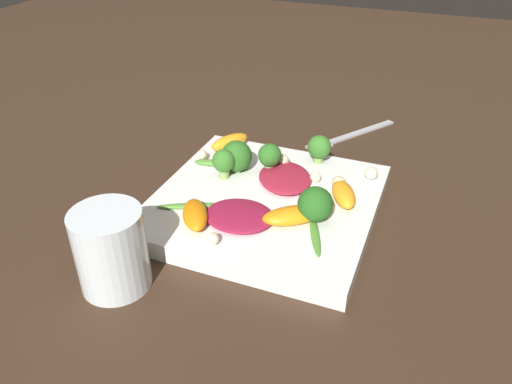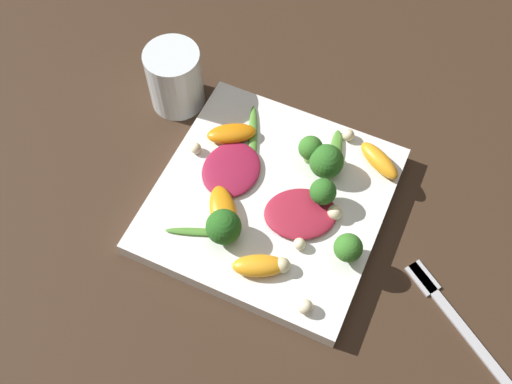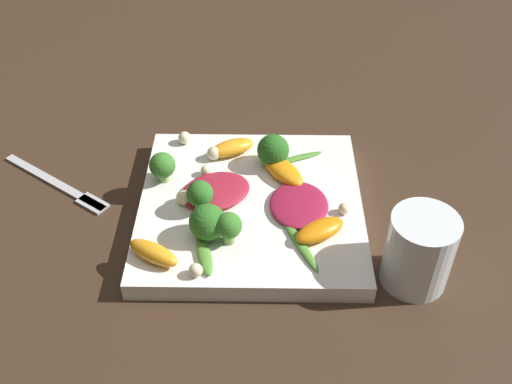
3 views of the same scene
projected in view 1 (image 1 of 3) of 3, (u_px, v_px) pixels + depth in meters
The scene contains 24 objects.
ground_plane at pixel (265, 212), 0.64m from camera, with size 2.40×2.40×0.00m, color #382619.
plate at pixel (266, 204), 0.63m from camera, with size 0.27×0.27×0.02m.
drinking_glass at pixel (111, 250), 0.50m from camera, with size 0.07×0.07×0.09m.
fork at pixel (343, 137), 0.81m from camera, with size 0.12×0.16×0.01m.
radicchio_leaf_0 at pixel (239, 216), 0.58m from camera, with size 0.08×0.07×0.01m.
radicchio_leaf_1 at pixel (285, 178), 0.65m from camera, with size 0.10×0.11×0.01m.
orange_segment_0 at pixel (195, 215), 0.57m from camera, with size 0.06×0.07×0.02m.
orange_segment_1 at pixel (292, 215), 0.57m from camera, with size 0.08×0.07×0.02m.
orange_segment_2 at pixel (230, 142), 0.73m from camera, with size 0.05×0.07×0.02m.
orange_segment_3 at pixel (343, 194), 0.61m from camera, with size 0.05×0.07×0.02m.
broccoli_floret_0 at pixel (315, 204), 0.57m from camera, with size 0.04×0.04×0.04m.
broccoli_floret_1 at pixel (270, 156), 0.66m from camera, with size 0.03×0.03×0.04m.
broccoli_floret_2 at pixel (236, 156), 0.67m from camera, with size 0.04×0.04×0.04m.
broccoli_floret_3 at pixel (224, 162), 0.65m from camera, with size 0.03×0.03×0.04m.
broccoli_floret_4 at pixel (319, 148), 0.69m from camera, with size 0.03×0.03×0.04m.
arugula_sprig_0 at pixel (195, 206), 0.60m from camera, with size 0.09×0.05×0.01m.
arugula_sprig_1 at pixel (315, 235), 0.55m from camera, with size 0.04×0.07×0.00m.
arugula_sprig_2 at pixel (217, 163), 0.69m from camera, with size 0.06×0.03×0.01m.
macadamia_nut_0 at pixel (202, 155), 0.70m from camera, with size 0.02×0.02×0.02m.
macadamia_nut_1 at pixel (213, 239), 0.54m from camera, with size 0.01×0.01×0.01m.
macadamia_nut_2 at pixel (315, 177), 0.65m from camera, with size 0.01×0.01×0.01m.
macadamia_nut_3 at pixel (282, 161), 0.68m from camera, with size 0.02×0.02×0.02m.
macadamia_nut_4 at pixel (339, 183), 0.63m from camera, with size 0.02×0.02×0.02m.
macadamia_nut_5 at pixel (371, 173), 0.65m from camera, with size 0.02×0.02×0.02m.
Camera 1 is at (0.18, -0.49, 0.36)m, focal length 35.00 mm.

